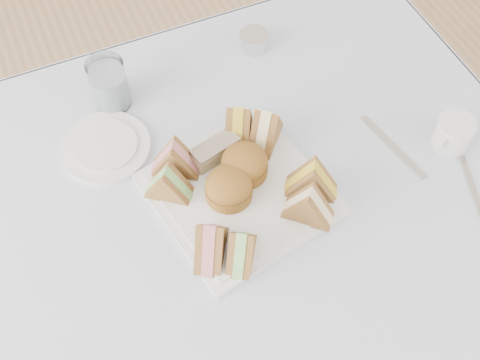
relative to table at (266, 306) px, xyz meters
name	(u,v)px	position (x,y,z in m)	size (l,w,h in m)	color
floor	(261,357)	(0.00, 0.00, -0.37)	(4.00, 4.00, 0.00)	#9E7751
table	(266,306)	(0.00, 0.00, 0.00)	(0.90, 0.90, 0.74)	brown
tablecloth	(274,223)	(0.00, 0.00, 0.37)	(1.02, 1.02, 0.01)	silver
serving_plate	(240,194)	(-0.03, 0.07, 0.38)	(0.27, 0.27, 0.01)	silver
sandwich_fl_a	(211,239)	(-0.12, -0.01, 0.43)	(0.09, 0.04, 0.08)	brown
sandwich_fl_b	(242,245)	(-0.08, -0.04, 0.42)	(0.08, 0.04, 0.07)	brown
sandwich_fr_a	(312,178)	(0.08, 0.03, 0.43)	(0.09, 0.04, 0.08)	brown
sandwich_fr_b	(309,203)	(0.05, -0.01, 0.43)	(0.09, 0.04, 0.08)	brown
sandwich_bl_a	(168,182)	(-0.14, 0.12, 0.42)	(0.08, 0.04, 0.07)	brown
sandwich_bl_b	(175,157)	(-0.11, 0.16, 0.43)	(0.09, 0.04, 0.08)	brown
sandwich_br_a	(266,126)	(0.06, 0.16, 0.43)	(0.09, 0.04, 0.08)	brown
sandwich_br_b	(239,122)	(0.02, 0.18, 0.43)	(0.09, 0.04, 0.08)	brown
scone_left	(229,187)	(-0.05, 0.07, 0.42)	(0.08, 0.08, 0.05)	brown
scone_right	(244,163)	(-0.01, 0.11, 0.42)	(0.08, 0.08, 0.05)	brown
pastry_slice	(215,151)	(-0.04, 0.15, 0.41)	(0.09, 0.03, 0.04)	#BCB186
side_plate	(106,147)	(-0.21, 0.26, 0.38)	(0.16, 0.16, 0.01)	silver
water_glass	(109,84)	(-0.17, 0.36, 0.43)	(0.07, 0.07, 0.10)	white
tea_strainer	(254,42)	(0.14, 0.39, 0.39)	(0.06, 0.06, 0.03)	silver
knife	(393,147)	(0.27, 0.05, 0.38)	(0.01, 0.17, 0.00)	silver
fork	(480,211)	(0.33, -0.12, 0.38)	(0.01, 0.20, 0.00)	silver
creamer_jug	(453,133)	(0.37, 0.02, 0.41)	(0.07, 0.07, 0.06)	silver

